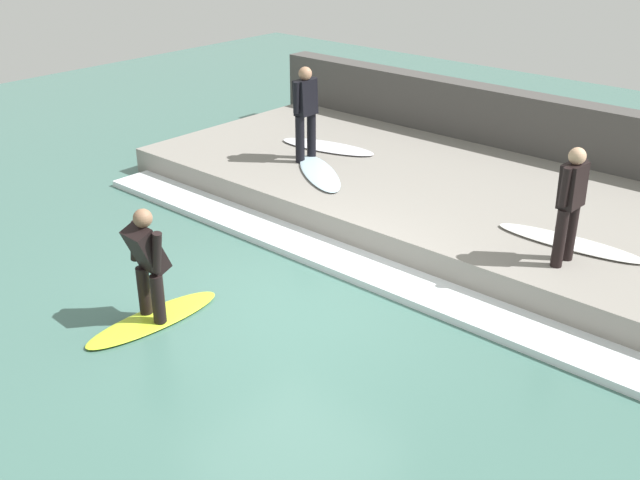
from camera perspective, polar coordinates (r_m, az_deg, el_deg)
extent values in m
plane|color=#426B60|center=(9.51, -2.15, -4.86)|extent=(28.00, 28.00, 0.00)
cube|color=gray|center=(12.20, 10.36, 2.96)|extent=(4.40, 10.95, 0.45)
cube|color=#474442|center=(14.08, 15.84, 7.64)|extent=(0.50, 11.50, 1.47)
cube|color=silver|center=(10.33, 2.72, -1.95)|extent=(0.74, 10.40, 0.10)
ellipsoid|color=#BFE02D|center=(9.34, -12.55, -5.89)|extent=(1.85, 0.62, 0.06)
cylinder|color=black|center=(9.28, -13.25, -3.76)|extent=(0.15, 0.15, 0.62)
cylinder|color=black|center=(9.06, -12.23, -4.40)|extent=(0.15, 0.15, 0.62)
cube|color=black|center=(8.90, -13.11, -0.70)|extent=(0.45, 0.40, 0.63)
sphere|color=#846047|center=(8.74, -13.36, 1.62)|extent=(0.22, 0.22, 0.22)
cylinder|color=black|center=(9.06, -13.89, -0.08)|extent=(0.11, 0.20, 0.53)
cylinder|color=black|center=(8.72, -12.34, -0.93)|extent=(0.11, 0.20, 0.53)
cylinder|color=black|center=(9.95, 18.55, 0.61)|extent=(0.15, 0.15, 0.77)
cylinder|color=black|center=(9.72, 17.81, 0.13)|extent=(0.15, 0.15, 0.77)
cube|color=black|center=(9.59, 18.71, 3.97)|extent=(0.37, 0.24, 0.56)
sphere|color=tan|center=(9.47, 19.02, 6.06)|extent=(0.21, 0.21, 0.21)
cylinder|color=black|center=(9.76, 19.28, 4.45)|extent=(0.10, 0.11, 0.49)
cylinder|color=black|center=(9.40, 18.17, 3.84)|extent=(0.10, 0.11, 0.49)
ellipsoid|color=white|center=(10.51, 18.47, -0.18)|extent=(0.61, 2.03, 0.06)
cylinder|color=black|center=(13.15, -0.66, 7.96)|extent=(0.16, 0.16, 0.82)
cylinder|color=black|center=(12.94, -1.53, 7.66)|extent=(0.16, 0.16, 0.82)
cube|color=black|center=(12.85, -1.12, 10.82)|extent=(0.39, 0.26, 0.61)
sphere|color=#A87A5B|center=(12.76, -1.14, 12.56)|extent=(0.23, 0.23, 0.23)
cylinder|color=black|center=(13.00, -0.46, 11.16)|extent=(0.11, 0.12, 0.53)
cylinder|color=black|center=(12.68, -1.80, 10.78)|extent=(0.11, 0.12, 0.53)
ellipsoid|color=silver|center=(13.79, 0.57, 7.13)|extent=(0.94, 1.96, 0.06)
ellipsoid|color=silver|center=(12.47, -0.04, 5.15)|extent=(1.50, 1.83, 0.06)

